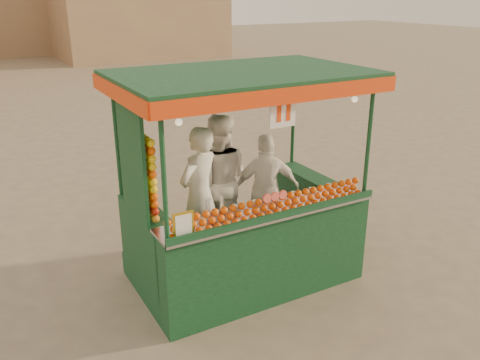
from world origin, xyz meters
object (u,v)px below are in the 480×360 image
juice_cart (242,220)px  vendor_left (199,195)px  vendor_middle (218,180)px  vendor_right (266,190)px

juice_cart → vendor_left: (-0.42, 0.35, 0.31)m
vendor_middle → vendor_right: vendor_middle is taller
juice_cart → vendor_middle: (-0.01, 0.63, 0.34)m
vendor_middle → vendor_left: bearing=64.6°
vendor_left → juice_cart: bearing=117.0°
juice_cart → vendor_middle: bearing=91.0°
vendor_middle → juice_cart: bearing=120.7°
juice_cart → vendor_right: size_ratio=1.95×
juice_cart → vendor_left: 0.63m
vendor_left → vendor_right: bearing=153.8°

